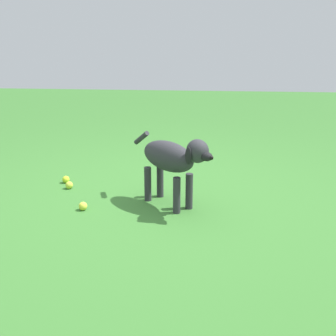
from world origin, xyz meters
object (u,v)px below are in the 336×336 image
(tennis_ball_0, at_px, (69,185))
(tennis_ball_1, at_px, (83,206))
(dog, at_px, (172,159))
(tennis_ball_2, at_px, (66,179))

(tennis_ball_0, bearing_deg, tennis_ball_1, 119.19)
(dog, bearing_deg, tennis_ball_2, -161.67)
(tennis_ball_0, xyz_separation_m, tennis_ball_2, (0.08, -0.15, 0.00))
(dog, height_order, tennis_ball_2, dog)
(tennis_ball_0, height_order, tennis_ball_1, same)
(tennis_ball_2, bearing_deg, tennis_ball_0, 117.92)
(tennis_ball_0, relative_size, tennis_ball_1, 1.00)
(dog, bearing_deg, tennis_ball_1, -125.37)
(tennis_ball_1, relative_size, tennis_ball_2, 1.00)
(tennis_ball_1, distance_m, tennis_ball_2, 0.69)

